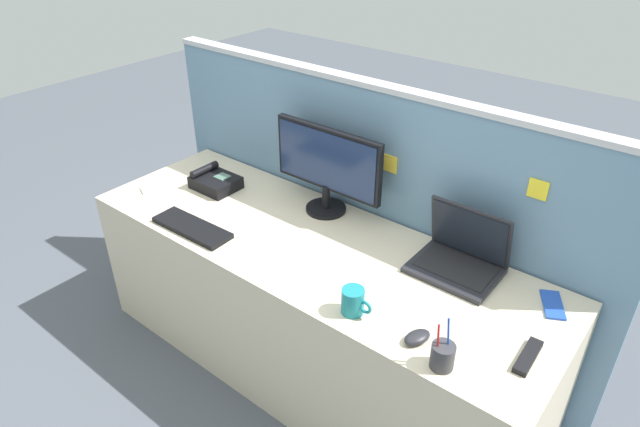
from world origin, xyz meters
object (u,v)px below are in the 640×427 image
(keyboard_main, at_px, (192,228))
(coffee_mug, at_px, (353,301))
(laptop, at_px, (461,254))
(cell_phone_blue_case, at_px, (553,305))
(desktop_monitor, at_px, (327,165))
(desk_phone, at_px, (215,181))
(computer_mouse_right_hand, at_px, (417,337))
(tv_remote, at_px, (528,356))
(pen_cup, at_px, (443,356))
(cell_phone_white_slab, at_px, (157,188))

(keyboard_main, xyz_separation_m, coffee_mug, (0.86, 0.00, 0.04))
(laptop, height_order, cell_phone_blue_case, laptop)
(keyboard_main, bearing_deg, desktop_monitor, 53.53)
(laptop, relative_size, coffee_mug, 2.74)
(desk_phone, relative_size, computer_mouse_right_hand, 2.16)
(desktop_monitor, xyz_separation_m, coffee_mug, (0.51, -0.50, -0.18))
(desktop_monitor, relative_size, tv_remote, 3.25)
(desktop_monitor, relative_size, desk_phone, 2.56)
(desktop_monitor, height_order, computer_mouse_right_hand, desktop_monitor)
(cell_phone_blue_case, relative_size, tv_remote, 0.91)
(desk_phone, relative_size, pen_cup, 1.17)
(tv_remote, relative_size, coffee_mug, 1.42)
(tv_remote, bearing_deg, computer_mouse_right_hand, -156.47)
(keyboard_main, distance_m, tv_remote, 1.43)
(cell_phone_blue_case, bearing_deg, keyboard_main, 170.78)
(desk_phone, relative_size, coffee_mug, 1.80)
(desktop_monitor, xyz_separation_m, pen_cup, (0.87, -0.53, -0.18))
(computer_mouse_right_hand, bearing_deg, laptop, 117.58)
(computer_mouse_right_hand, distance_m, cell_phone_white_slab, 1.54)
(keyboard_main, relative_size, cell_phone_white_slab, 2.61)
(cell_phone_white_slab, bearing_deg, coffee_mug, 18.31)
(laptop, distance_m, tv_remote, 0.50)
(coffee_mug, bearing_deg, laptop, 70.19)
(desktop_monitor, xyz_separation_m, computer_mouse_right_hand, (0.75, -0.48, -0.21))
(cell_phone_white_slab, bearing_deg, cell_phone_blue_case, 34.80)
(cell_phone_blue_case, bearing_deg, desktop_monitor, 150.48)
(pen_cup, relative_size, tv_remote, 1.08)
(pen_cup, bearing_deg, cell_phone_white_slab, 174.26)
(desktop_monitor, distance_m, keyboard_main, 0.65)
(desk_phone, height_order, pen_cup, pen_cup)
(computer_mouse_right_hand, relative_size, cell_phone_white_slab, 0.68)
(pen_cup, bearing_deg, tv_remote, 45.07)
(cell_phone_white_slab, distance_m, cell_phone_blue_case, 1.85)
(desk_phone, distance_m, coffee_mug, 1.11)
(tv_remote, bearing_deg, desktop_monitor, 160.66)
(laptop, bearing_deg, keyboard_main, -155.15)
(computer_mouse_right_hand, bearing_deg, keyboard_main, -161.06)
(desk_phone, bearing_deg, computer_mouse_right_hand, -13.07)
(desktop_monitor, relative_size, cell_phone_white_slab, 3.77)
(cell_phone_blue_case, bearing_deg, tv_remote, -113.19)
(coffee_mug, bearing_deg, cell_phone_blue_case, 41.41)
(laptop, xyz_separation_m, desk_phone, (-1.24, -0.15, -0.03))
(coffee_mug, bearing_deg, desktop_monitor, 135.46)
(desk_phone, height_order, cell_phone_white_slab, desk_phone)
(desk_phone, bearing_deg, cell_phone_blue_case, 5.43)
(pen_cup, height_order, cell_phone_blue_case, pen_cup)
(desk_phone, xyz_separation_m, pen_cup, (1.43, -0.35, 0.01))
(desktop_monitor, relative_size, laptop, 1.68)
(laptop, xyz_separation_m, pen_cup, (0.19, -0.51, -0.02))
(laptop, relative_size, desk_phone, 1.52)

